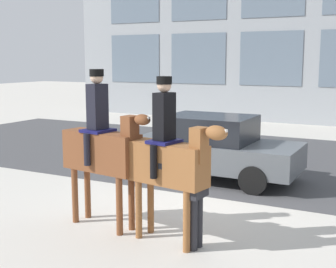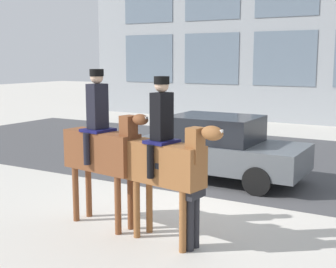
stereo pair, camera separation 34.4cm
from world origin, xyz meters
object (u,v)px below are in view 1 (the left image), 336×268
Objects in this scene: mounted_horse_lead at (103,147)px; pedestrian_bystander at (195,189)px; mounted_horse_companion at (170,159)px; street_car_near_lane at (212,147)px.

pedestrian_bystander is (1.81, -0.17, -0.45)m from mounted_horse_lead.
mounted_horse_companion reaches higher than street_car_near_lane.
pedestrian_bystander is 0.39× the size of street_car_near_lane.
mounted_horse_companion is at bearing -0.67° from pedestrian_bystander.
mounted_horse_lead is 4.00m from street_car_near_lane.
street_car_near_lane is (0.42, 3.93, -0.61)m from mounted_horse_lead.
mounted_horse_companion is 1.63× the size of pedestrian_bystander.
street_car_near_lane is at bearing 112.53° from mounted_horse_companion.
street_car_near_lane is at bearing -66.18° from pedestrian_bystander.
mounted_horse_lead is at bearing -96.06° from street_car_near_lane.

